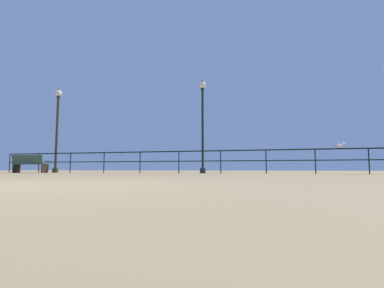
% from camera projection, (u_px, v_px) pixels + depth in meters
% --- Properties ---
extents(ground_plane, '(60.00, 60.00, 0.00)m').
position_uv_depth(ground_plane, '(16.00, 186.00, 3.20)').
color(ground_plane, olive).
extents(pier_railing, '(20.33, 0.05, 0.98)m').
position_uv_depth(pier_railing, '(199.00, 156.00, 12.06)').
color(pier_railing, black).
rests_on(pier_railing, ground_plane).
extents(bench_far_left, '(1.71, 0.73, 0.85)m').
position_uv_depth(bench_far_left, '(29.00, 163.00, 13.50)').
color(bench_far_left, '#334E40').
rests_on(bench_far_left, ground_plane).
extents(lamppost_left, '(0.33, 0.33, 4.38)m').
position_uv_depth(lamppost_left, '(57.00, 124.00, 14.48)').
color(lamppost_left, '#2D2D1B').
rests_on(lamppost_left, ground_plane).
extents(lamppost_center, '(0.31, 0.31, 4.21)m').
position_uv_depth(lamppost_center, '(203.00, 118.00, 12.53)').
color(lamppost_center, black).
rests_on(lamppost_center, ground_plane).
extents(seagull_on_rail, '(0.44, 0.27, 0.21)m').
position_uv_depth(seagull_on_rail, '(340.00, 146.00, 10.69)').
color(seagull_on_rail, silver).
rests_on(seagull_on_rail, pier_railing).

